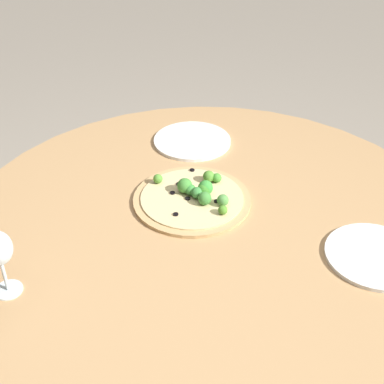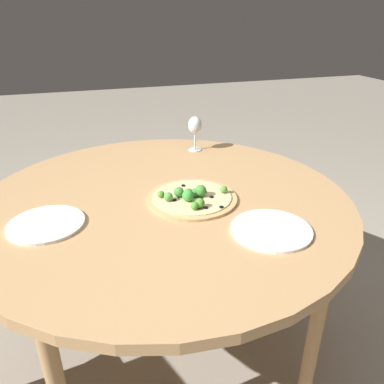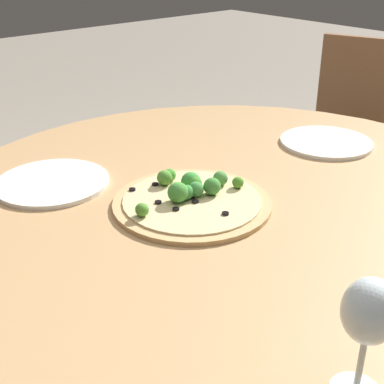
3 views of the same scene
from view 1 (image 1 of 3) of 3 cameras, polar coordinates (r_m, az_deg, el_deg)
The scene contains 4 objects.
dining_table at distance 1.42m, azimuth 1.95°, elevation -4.85°, with size 1.35×1.35×0.70m.
pizza at distance 1.46m, azimuth 0.22°, elevation -0.49°, with size 0.32×0.32×0.06m.
plate_near at distance 1.74m, azimuth 0.02°, elevation 5.50°, with size 0.25×0.25×0.01m.
plate_far at distance 1.36m, azimuth 18.96°, elevation -6.45°, with size 0.24×0.24×0.01m.
Camera 1 is at (-0.96, -0.52, 1.57)m, focal length 50.00 mm.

